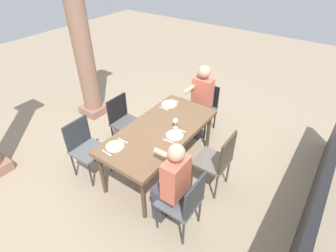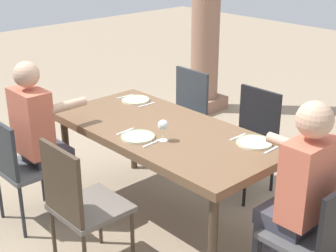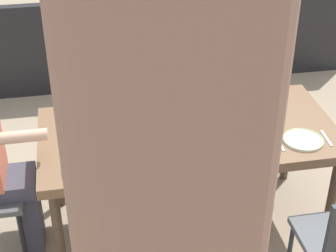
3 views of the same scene
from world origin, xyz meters
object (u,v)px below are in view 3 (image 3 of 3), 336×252
dining_table (189,139)px  diner_man_white (259,83)px  plate_0 (303,140)px  chair_mid_south (146,96)px  plate_2 (90,166)px  wine_glass_1 (160,104)px  plate_1 (181,108)px  chair_west_south (249,91)px

dining_table → diner_man_white: size_ratio=1.44×
plate_0 → chair_mid_south: bearing=-54.8°
dining_table → chair_mid_south: chair_mid_south is taller
dining_table → plate_2: bearing=24.0°
chair_mid_south → wine_glass_1: size_ratio=6.04×
plate_1 → plate_2: size_ratio=0.97×
chair_mid_south → chair_west_south: bearing=179.6°
chair_mid_south → plate_1: chair_mid_south is taller
diner_man_white → plate_2: 1.62m
diner_man_white → plate_0: (0.03, 0.91, 0.09)m
dining_table → plate_0: (-0.65, 0.25, 0.07)m
wine_glass_1 → plate_2: (0.47, 0.44, -0.11)m
chair_mid_south → diner_man_white: diner_man_white is taller
plate_0 → plate_2: 1.28m
diner_man_white → dining_table: bearing=44.2°
chair_west_south → wine_glass_1: bearing=39.9°
dining_table → plate_2: 0.69m
chair_mid_south → plate_2: (0.49, 1.15, 0.23)m
chair_west_south → diner_man_white: size_ratio=0.69×
chair_mid_south → wine_glass_1: 0.79m
dining_table → plate_2: (0.63, 0.28, 0.07)m
chair_west_south → wine_glass_1: (0.84, 0.71, 0.37)m
dining_table → wine_glass_1: bearing=-45.1°
plate_0 → plate_1: bearing=-38.1°
diner_man_white → wine_glass_1: size_ratio=8.12×
chair_west_south → plate_0: chair_west_south is taller
dining_table → wine_glass_1: 0.29m
plate_0 → wine_glass_1: wine_glass_1 is taller
plate_0 → wine_glass_1: (0.81, -0.41, 0.11)m
chair_mid_south → dining_table: bearing=99.1°
chair_west_south → wine_glass_1: 1.16m
diner_man_white → chair_mid_south: bearing=-14.0°
plate_1 → plate_2: 0.83m
chair_west_south → diner_man_white: bearing=89.1°
plate_2 → diner_man_white: bearing=-144.2°
dining_table → plate_1: 0.27m
dining_table → diner_man_white: 0.96m
chair_west_south → plate_0: size_ratio=3.59×
diner_man_white → plate_0: bearing=87.9°
plate_0 → plate_1: size_ratio=0.99×
wine_glass_1 → plate_2: wine_glass_1 is taller
plate_1 → wine_glass_1: size_ratio=1.57×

